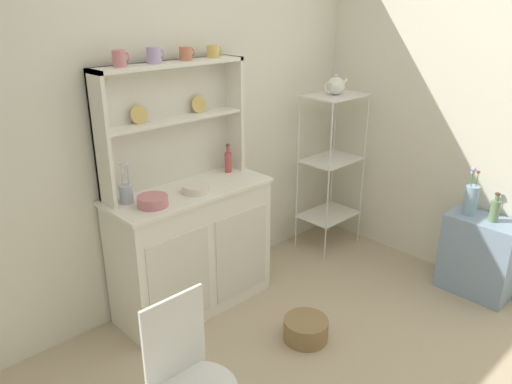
{
  "coord_description": "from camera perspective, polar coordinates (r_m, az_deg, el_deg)",
  "views": [
    {
      "loc": [
        -1.84,
        -1.05,
        1.99
      ],
      "look_at": [
        0.23,
        1.12,
        0.81
      ],
      "focal_mm": 34.72,
      "sensor_mm": 36.0,
      "label": 1
    }
  ],
  "objects": [
    {
      "name": "cup_gold_3",
      "position": [
        3.27,
        -4.96,
        15.84
      ],
      "size": [
        0.09,
        0.08,
        0.08
      ],
      "color": "#DBB760",
      "rests_on": "hutch_shelf_unit"
    },
    {
      "name": "cup_terracotta_2",
      "position": [
        3.14,
        -8.08,
        15.51
      ],
      "size": [
        0.09,
        0.08,
        0.08
      ],
      "color": "#C67556",
      "rests_on": "hutch_shelf_unit"
    },
    {
      "name": "jam_bottle",
      "position": [
        3.44,
        -3.23,
        3.57
      ],
      "size": [
        0.05,
        0.05,
        0.2
      ],
      "color": "#B74C47",
      "rests_on": "hutch_cabinet"
    },
    {
      "name": "wall_back",
      "position": [
        3.33,
        -8.96,
        8.32
      ],
      "size": [
        3.84,
        0.05,
        2.5
      ],
      "primitive_type": "cube",
      "color": "silver",
      "rests_on": "ground"
    },
    {
      "name": "cup_lilac_1",
      "position": [
        3.02,
        -11.65,
        15.18
      ],
      "size": [
        0.1,
        0.08,
        0.09
      ],
      "color": "#B79ECC",
      "rests_on": "hutch_shelf_unit"
    },
    {
      "name": "hutch_cabinet",
      "position": [
        3.34,
        -7.34,
        -6.37
      ],
      "size": [
        1.08,
        0.45,
        0.86
      ],
      "color": "white",
      "rests_on": "ground"
    },
    {
      "name": "bowl_floral_medium",
      "position": [
        3.11,
        -6.91,
        0.39
      ],
      "size": [
        0.17,
        0.17,
        0.05
      ],
      "primitive_type": "cylinder",
      "color": "silver",
      "rests_on": "hutch_cabinet"
    },
    {
      "name": "bakers_rack",
      "position": [
        4.06,
        8.7,
        4.01
      ],
      "size": [
        0.48,
        0.34,
        1.3
      ],
      "color": "silver",
      "rests_on": "ground"
    },
    {
      "name": "oil_bottle",
      "position": [
        3.71,
        25.81,
        -1.87
      ],
      "size": [
        0.06,
        0.06,
        0.2
      ],
      "color": "#6B8C60",
      "rests_on": "side_shelf_blue"
    },
    {
      "name": "cup_rose_0",
      "position": [
        2.91,
        -15.46,
        14.61
      ],
      "size": [
        0.09,
        0.08,
        0.09
      ],
      "color": "#D17A84",
      "rests_on": "hutch_shelf_unit"
    },
    {
      "name": "flower_vase",
      "position": [
        3.75,
        23.53,
        -0.71
      ],
      "size": [
        0.09,
        0.09,
        0.35
      ],
      "color": "#8EB2D1",
      "rests_on": "side_shelf_blue"
    },
    {
      "name": "wire_chair",
      "position": [
        2.24,
        -7.97,
        -19.84
      ],
      "size": [
        0.36,
        0.36,
        0.85
      ],
      "rotation": [
        0.0,
        0.0,
        -0.19
      ],
      "color": "white",
      "rests_on": "ground"
    },
    {
      "name": "porcelain_teapot",
      "position": [
        3.93,
        9.16,
        11.99
      ],
      "size": [
        0.23,
        0.14,
        0.16
      ],
      "color": "white",
      "rests_on": "bakers_rack"
    },
    {
      "name": "bowl_mixing_large",
      "position": [
        2.94,
        -11.82,
        -1.03
      ],
      "size": [
        0.18,
        0.18,
        0.06
      ],
      "primitive_type": "cylinder",
      "color": "#D17A84",
      "rests_on": "hutch_cabinet"
    },
    {
      "name": "floor_basket",
      "position": [
        3.21,
        5.76,
        -15.45
      ],
      "size": [
        0.28,
        0.28,
        0.14
      ],
      "primitive_type": "cylinder",
      "color": "#93754C",
      "rests_on": "ground"
    },
    {
      "name": "hutch_shelf_unit",
      "position": [
        3.17,
        -9.88,
        8.68
      ],
      "size": [
        1.01,
        0.18,
        0.78
      ],
      "color": "silver",
      "rests_on": "hutch_cabinet"
    },
    {
      "name": "utensil_jar",
      "position": [
        3.02,
        -14.74,
        -0.13
      ],
      "size": [
        0.08,
        0.08,
        0.24
      ],
      "color": "#B2B7C6",
      "rests_on": "hutch_cabinet"
    },
    {
      "name": "side_shelf_blue",
      "position": [
        3.87,
        24.27,
        -6.74
      ],
      "size": [
        0.28,
        0.48,
        0.58
      ],
      "primitive_type": "cube",
      "color": "#849EBC",
      "rests_on": "ground"
    }
  ]
}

